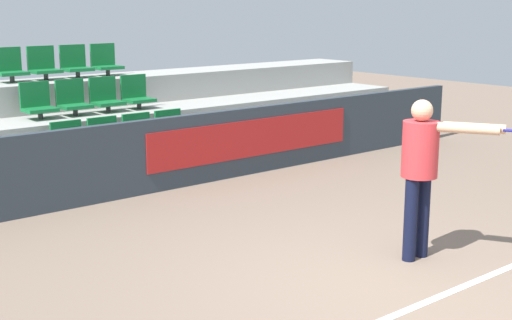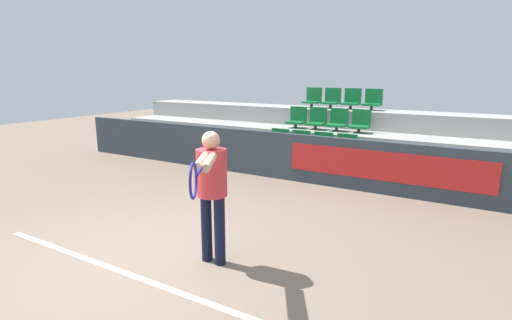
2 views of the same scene
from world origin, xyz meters
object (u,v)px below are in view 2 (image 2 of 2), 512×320
(stadium_chair_3, at_px, (345,148))
(stadium_chair_4, at_px, (297,119))
(stadium_chair_5, at_px, (317,120))
(stadium_chair_9, at_px, (332,100))
(stadium_chair_8, at_px, (313,99))
(tennis_player, at_px, (211,184))
(stadium_chair_2, at_px, (322,146))
(stadium_chair_7, at_px, (360,123))
(stadium_chair_10, at_px, (352,100))
(stadium_chair_11, at_px, (373,101))
(stadium_chair_1, at_px, (299,144))
(stadium_chair_0, at_px, (278,142))
(stadium_chair_6, at_px, (338,121))

(stadium_chair_3, relative_size, stadium_chair_4, 1.00)
(stadium_chair_5, xyz_separation_m, stadium_chair_9, (0.00, 0.97, 0.44))
(stadium_chair_8, xyz_separation_m, tennis_player, (1.56, -6.55, -0.54))
(stadium_chair_2, relative_size, stadium_chair_7, 1.00)
(stadium_chair_8, bearing_deg, stadium_chair_4, -90.00)
(stadium_chair_5, relative_size, tennis_player, 0.33)
(stadium_chair_3, bearing_deg, stadium_chair_2, 180.00)
(stadium_chair_2, bearing_deg, stadium_chair_10, 90.00)
(stadium_chair_11, distance_m, tennis_player, 6.57)
(stadium_chair_1, bearing_deg, stadium_chair_4, 118.74)
(stadium_chair_3, distance_m, stadium_chair_9, 2.39)
(stadium_chair_8, height_order, stadium_chair_9, same)
(stadium_chair_0, xyz_separation_m, stadium_chair_1, (0.53, 0.00, 0.00))
(stadium_chair_3, height_order, stadium_chair_9, stadium_chair_9)
(stadium_chair_0, height_order, stadium_chair_2, same)
(stadium_chair_1, xyz_separation_m, stadium_chair_2, (0.53, 0.00, 0.00))
(stadium_chair_1, bearing_deg, stadium_chair_5, 90.00)
(stadium_chair_2, relative_size, stadium_chair_9, 1.00)
(stadium_chair_8, height_order, stadium_chair_11, same)
(stadium_chair_4, relative_size, stadium_chair_5, 1.00)
(tennis_player, bearing_deg, stadium_chair_5, 70.41)
(stadium_chair_5, relative_size, stadium_chair_7, 1.00)
(stadium_chair_1, distance_m, stadium_chair_7, 1.51)
(stadium_chair_3, bearing_deg, stadium_chair_4, 148.71)
(stadium_chair_4, distance_m, stadium_chair_5, 0.53)
(stadium_chair_2, bearing_deg, stadium_chair_11, 74.67)
(stadium_chair_0, height_order, tennis_player, tennis_player)
(stadium_chair_1, relative_size, stadium_chair_3, 1.00)
(stadium_chair_7, bearing_deg, stadium_chair_10, 118.74)
(stadium_chair_5, height_order, stadium_chair_10, stadium_chair_10)
(stadium_chair_5, height_order, stadium_chair_11, stadium_chair_11)
(stadium_chair_8, height_order, tennis_player, stadium_chair_8)
(stadium_chair_7, relative_size, stadium_chair_9, 1.00)
(stadium_chair_1, height_order, tennis_player, tennis_player)
(stadium_chair_4, height_order, stadium_chair_7, same)
(stadium_chair_3, distance_m, stadium_chair_8, 2.67)
(stadium_chair_1, distance_m, stadium_chair_11, 2.39)
(stadium_chair_5, xyz_separation_m, stadium_chair_6, (0.53, 0.00, 0.00))
(stadium_chair_3, bearing_deg, stadium_chair_6, 118.74)
(stadium_chair_10, bearing_deg, stadium_chair_7, -61.26)
(stadium_chair_0, height_order, stadium_chair_4, stadium_chair_4)
(stadium_chair_4, bearing_deg, stadium_chair_11, 31.29)
(stadium_chair_8, bearing_deg, stadium_chair_10, 0.00)
(stadium_chair_5, xyz_separation_m, stadium_chair_8, (-0.53, 0.97, 0.44))
(stadium_chair_1, height_order, stadium_chair_10, stadium_chair_10)
(stadium_chair_9, bearing_deg, stadium_chair_11, 0.00)
(stadium_chair_7, height_order, stadium_chair_10, stadium_chair_10)
(stadium_chair_2, bearing_deg, stadium_chair_9, 105.33)
(stadium_chair_10, distance_m, tennis_player, 6.59)
(stadium_chair_6, relative_size, stadium_chair_9, 1.00)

